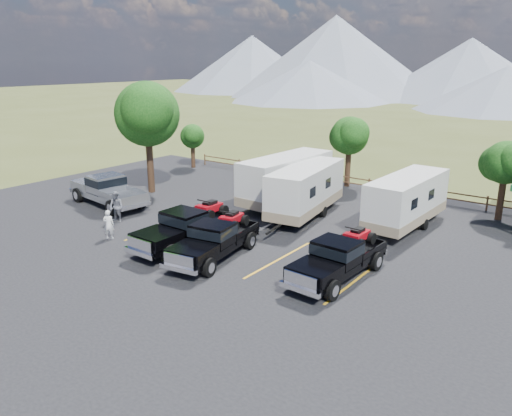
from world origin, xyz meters
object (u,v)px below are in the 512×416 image
Objects in this scene: trailer_center at (306,190)px; trailer_right at (407,201)px; person_b at (116,207)px; tree_big_nw at (147,114)px; rig_center at (215,239)px; rig_right at (339,257)px; trailer_left at (286,180)px; person_a at (109,224)px; pickup_silver at (108,190)px; rig_left at (188,226)px.

trailer_right is (5.67, 1.52, -0.05)m from trailer_center.
trailer_center is 4.87× the size of person_b.
tree_big_nw is 14.41m from rig_center.
person_b is at bearing -174.18° from rig_right.
tree_big_nw reaches higher than trailer_center.
trailer_left is 11.73m from person_a.
pickup_silver is (0.46, -4.08, -4.52)m from tree_big_nw.
rig_right is at bearing -86.58° from trailer_right.
rig_center is 8.31m from person_b.
rig_center is 6.01m from rig_right.
trailer_right is (7.87, 9.42, 0.54)m from rig_left.
rig_left is at bearing 84.16° from pickup_silver.
trailer_center is 5.63× the size of person_a.
trailer_center is 1.29× the size of pickup_silver.
rig_left is at bearing -169.80° from rig_right.
trailer_right reaches higher than person_b.
rig_left reaches higher than rig_center.
rig_right is 14.14m from person_b.
rig_right is 3.30× the size of person_b.
rig_center is 6.45m from person_a.
rig_left reaches higher than rig_right.
rig_left is 8.12m from rig_right.
rig_right is 0.87× the size of pickup_silver.
trailer_left is (-0.10, 9.21, 0.67)m from rig_left.
person_a is (-12.13, -2.86, -0.16)m from rig_right.
trailer_center is at bearing 32.83° from person_b.
rig_left is at bearing 171.53° from person_a.
rig_left is at bearing -114.19° from trailer_center.
rig_right is at bearing -42.26° from trailer_left.
rig_right is at bearing -16.19° from tree_big_nw.
trailer_center is 11.58m from person_a.
trailer_left is at bearing 94.47° from rig_center.
trailer_left reaches higher than rig_right.
trailer_right reaches higher than rig_left.
tree_big_nw is 0.85× the size of trailer_left.
person_b is at bearing -121.09° from trailer_left.
pickup_silver is (-11.47, -5.75, -0.57)m from trailer_center.
pickup_silver is 3.71m from person_b.
person_b is at bearing -145.98° from trailer_center.
rig_center is at bearing -117.77° from trailer_right.
tree_big_nw is at bearing 179.32° from trailer_center.
rig_right is 12.46m from person_a.
tree_big_nw is at bearing -160.17° from trailer_left.
rig_left is 9.23m from trailer_left.
person_b is (-5.97, -8.93, -0.77)m from trailer_left.
trailer_left is 5.09× the size of person_b.
tree_big_nw is at bearing -86.95° from person_a.
rig_center is 3.38× the size of person_b.
trailer_center is at bearing 133.19° from rig_right.
rig_right is at bearing 8.02° from rig_left.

